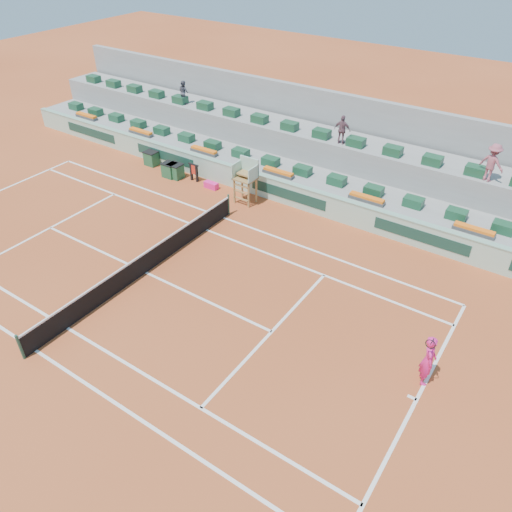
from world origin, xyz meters
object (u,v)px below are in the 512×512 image
object	(u,v)px
player_bag	(211,185)
umpire_chair	(246,175)
drink_cooler_a	(176,171)
tennis_player	(428,360)

from	to	relation	value
player_bag	umpire_chair	distance (m)	2.83
drink_cooler_a	tennis_player	distance (m)	18.00
drink_cooler_a	tennis_player	xyz separation A→B (m)	(16.73, -6.63, 0.55)
umpire_chair	tennis_player	distance (m)	13.51
umpire_chair	player_bag	bearing A→B (deg)	176.76
umpire_chair	drink_cooler_a	world-z (taller)	umpire_chair
drink_cooler_a	tennis_player	size ratio (longest dim) A/B	0.37
player_bag	drink_cooler_a	xyz separation A→B (m)	(-2.48, -0.12, 0.24)
player_bag	tennis_player	world-z (taller)	tennis_player
drink_cooler_a	tennis_player	bearing A→B (deg)	-21.61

